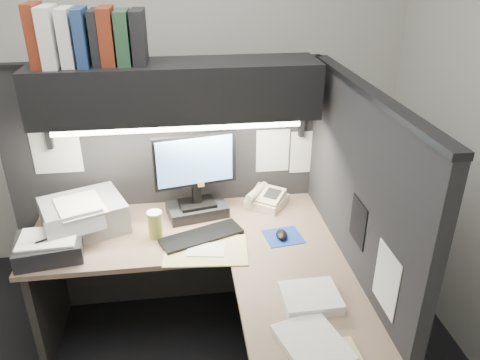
# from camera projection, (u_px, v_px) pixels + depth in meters

# --- Properties ---
(wall_back) EXTENTS (3.50, 0.04, 2.70)m
(wall_back) POSITION_uv_depth(u_px,v_px,m) (159.00, 83.00, 3.26)
(wall_back) COLOR beige
(wall_back) RESTS_ON floor
(partition_back) EXTENTS (1.90, 0.06, 1.60)m
(partition_back) POSITION_uv_depth(u_px,v_px,m) (168.00, 190.00, 3.00)
(partition_back) COLOR black
(partition_back) RESTS_ON floor
(partition_right) EXTENTS (0.06, 1.50, 1.60)m
(partition_right) POSITION_uv_depth(u_px,v_px,m) (350.00, 244.00, 2.44)
(partition_right) COLOR black
(partition_right) RESTS_ON floor
(desk) EXTENTS (1.70, 1.53, 0.73)m
(desk) POSITION_uv_depth(u_px,v_px,m) (250.00, 331.00, 2.37)
(desk) COLOR #8A6B58
(desk) RESTS_ON floor
(overhead_shelf) EXTENTS (1.55, 0.34, 0.30)m
(overhead_shelf) POSITION_uv_depth(u_px,v_px,m) (177.00, 90.00, 2.54)
(overhead_shelf) COLOR black
(overhead_shelf) RESTS_ON partition_back
(task_light_tube) EXTENTS (1.32, 0.04, 0.04)m
(task_light_tube) POSITION_uv_depth(u_px,v_px,m) (179.00, 128.00, 2.49)
(task_light_tube) COLOR white
(task_light_tube) RESTS_ON overhead_shelf
(monitor) EXTENTS (0.48, 0.28, 0.52)m
(monitor) POSITION_uv_depth(u_px,v_px,m) (196.00, 184.00, 2.77)
(monitor) COLOR black
(monitor) RESTS_ON desk
(keyboard) EXTENTS (0.49, 0.31, 0.02)m
(keyboard) POSITION_uv_depth(u_px,v_px,m) (202.00, 236.00, 2.62)
(keyboard) COLOR black
(keyboard) RESTS_ON desk
(mousepad) EXTENTS (0.23, 0.21, 0.00)m
(mousepad) POSITION_uv_depth(u_px,v_px,m) (283.00, 237.00, 2.63)
(mousepad) COLOR navy
(mousepad) RESTS_ON desk
(mouse) EXTENTS (0.07, 0.11, 0.04)m
(mouse) POSITION_uv_depth(u_px,v_px,m) (282.00, 234.00, 2.62)
(mouse) COLOR black
(mouse) RESTS_ON mousepad
(telephone) EXTENTS (0.31, 0.31, 0.09)m
(telephone) POSITION_uv_depth(u_px,v_px,m) (267.00, 199.00, 2.95)
(telephone) COLOR beige
(telephone) RESTS_ON desk
(coffee_cup) EXTENTS (0.09, 0.09, 0.15)m
(coffee_cup) POSITION_uv_depth(u_px,v_px,m) (155.00, 225.00, 2.61)
(coffee_cup) COLOR #CCBB51
(coffee_cup) RESTS_ON desk
(printer) EXTENTS (0.54, 0.51, 0.17)m
(printer) POSITION_uv_depth(u_px,v_px,m) (84.00, 215.00, 2.68)
(printer) COLOR gray
(printer) RESTS_ON desk
(notebook_stack) EXTENTS (0.37, 0.33, 0.10)m
(notebook_stack) POSITION_uv_depth(u_px,v_px,m) (50.00, 247.00, 2.46)
(notebook_stack) COLOR black
(notebook_stack) RESTS_ON desk
(open_folder) EXTENTS (0.47, 0.33, 0.01)m
(open_folder) POSITION_uv_depth(u_px,v_px,m) (206.00, 251.00, 2.51)
(open_folder) COLOR #D7C579
(open_folder) RESTS_ON desk
(paper_stack_a) EXTENTS (0.26, 0.22, 0.05)m
(paper_stack_a) POSITION_uv_depth(u_px,v_px,m) (310.00, 298.00, 2.13)
(paper_stack_a) COLOR white
(paper_stack_a) RESTS_ON desk
(paper_stack_b) EXTENTS (0.31, 0.35, 0.03)m
(paper_stack_b) POSITION_uv_depth(u_px,v_px,m) (313.00, 343.00, 1.90)
(paper_stack_b) COLOR white
(paper_stack_b) RESTS_ON desk
(binder_row) EXTENTS (0.56, 0.26, 0.31)m
(binder_row) POSITION_uv_depth(u_px,v_px,m) (88.00, 37.00, 2.36)
(binder_row) COLOR maroon
(binder_row) RESTS_ON overhead_shelf
(pinned_papers) EXTENTS (1.76, 1.31, 0.51)m
(pinned_papers) POSITION_uv_depth(u_px,v_px,m) (235.00, 176.00, 2.60)
(pinned_papers) COLOR white
(pinned_papers) RESTS_ON partition_back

